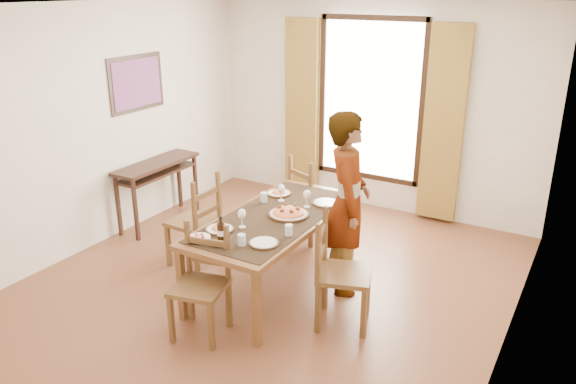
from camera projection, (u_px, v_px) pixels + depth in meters
The scene contains 22 objects.
ground at pixel (271, 282), 5.74m from camera, with size 5.00×5.00×0.00m, color #4F2F18.
room_shell at pixel (276, 132), 5.31m from camera, with size 4.60×5.10×2.74m.
console_table at pixel (157, 171), 6.94m from camera, with size 0.38×1.20×0.80m.
dining_table at pixel (275, 222), 5.44m from camera, with size 0.92×2.01×0.76m.
chair_west at pixel (196, 223), 5.94m from camera, with size 0.47×0.47×1.03m.
chair_north at pixel (311, 201), 6.56m from camera, with size 0.59×0.59×1.02m.
chair_south at pixel (201, 286), 4.76m from camera, with size 0.51×0.51×0.97m.
chair_east at pixel (340, 275), 4.89m from camera, with size 0.58×0.58×1.03m.
man at pixel (347, 203), 5.35m from camera, with size 0.66×0.77×1.79m, color gray.
plate_sw at pixel (220, 228), 5.09m from camera, with size 0.27×0.27×0.05m, color silver, non-canonical shape.
plate_se at pixel (264, 241), 4.82m from camera, with size 0.27×0.27×0.05m, color silver, non-canonical shape.
plate_nw at pixel (279, 192), 5.97m from camera, with size 0.27×0.27×0.05m, color silver, non-canonical shape.
plate_ne at pixel (326, 201), 5.71m from camera, with size 0.27×0.27×0.05m, color silver, non-canonical shape.
pasta_platter at pixel (289, 211), 5.41m from camera, with size 0.40×0.40×0.10m, color red, non-canonical shape.
caprese_plate at pixel (199, 237), 4.93m from camera, with size 0.20×0.20×0.04m, color silver, non-canonical shape.
wine_glass_a at pixel (242, 218), 5.13m from camera, with size 0.08×0.08×0.18m, color white, non-canonical shape.
wine_glass_b at pixel (307, 199), 5.60m from camera, with size 0.08×0.08×0.18m, color white, non-canonical shape.
wine_glass_c at pixel (281, 193), 5.76m from camera, with size 0.08×0.08×0.18m, color white, non-canonical shape.
tumbler_a at pixel (289, 230), 4.99m from camera, with size 0.07×0.07×0.10m, color silver.
tumbler_b at pixel (264, 197), 5.75m from camera, with size 0.07×0.07×0.10m, color silver.
tumbler_c at pixel (242, 240), 4.80m from camera, with size 0.07×0.07×0.10m, color silver.
wine_bottle at pixel (221, 230), 4.81m from camera, with size 0.07×0.07×0.25m, color black, non-canonical shape.
Camera 1 is at (2.69, -4.29, 2.87)m, focal length 35.00 mm.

